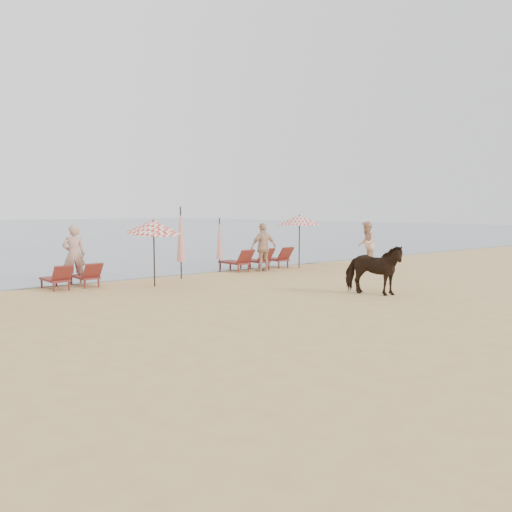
{
  "coord_description": "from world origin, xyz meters",
  "views": [
    {
      "loc": [
        -8.94,
        -6.46,
        2.4
      ],
      "look_at": [
        0.0,
        5.0,
        1.1
      ],
      "focal_mm": 35.0,
      "sensor_mm": 36.0,
      "label": 1
    }
  ],
  "objects_px": {
    "lounger_cluster_left": "(72,276)",
    "umbrella_closed_right": "(220,239)",
    "lounger_cluster_right": "(258,259)",
    "beachgoer_left": "(74,255)",
    "umbrella_open_right": "(299,220)",
    "umbrella_closed_left": "(181,235)",
    "cow": "(373,270)",
    "beachgoer_right_a": "(366,244)",
    "umbrella_open_left_b": "(154,226)",
    "beachgoer_right_b": "(263,247)"
  },
  "relations": [
    {
      "from": "umbrella_closed_right",
      "to": "beachgoer_right_b",
      "type": "xyz_separation_m",
      "value": [
        1.48,
        -0.93,
        -0.35
      ]
    },
    {
      "from": "umbrella_closed_right",
      "to": "lounger_cluster_right",
      "type": "bearing_deg",
      "value": -7.88
    },
    {
      "from": "lounger_cluster_left",
      "to": "umbrella_closed_right",
      "type": "distance_m",
      "value": 6.11
    },
    {
      "from": "umbrella_open_left_b",
      "to": "umbrella_closed_left",
      "type": "height_order",
      "value": "umbrella_closed_left"
    },
    {
      "from": "umbrella_closed_right",
      "to": "beachgoer_right_b",
      "type": "bearing_deg",
      "value": -32.01
    },
    {
      "from": "lounger_cluster_left",
      "to": "cow",
      "type": "relative_size",
      "value": 0.92
    },
    {
      "from": "umbrella_closed_left",
      "to": "cow",
      "type": "relative_size",
      "value": 1.48
    },
    {
      "from": "umbrella_closed_left",
      "to": "beachgoer_left",
      "type": "xyz_separation_m",
      "value": [
        -3.44,
        1.0,
        -0.59
      ]
    },
    {
      "from": "umbrella_open_left_b",
      "to": "umbrella_closed_left",
      "type": "xyz_separation_m",
      "value": [
        1.58,
        1.08,
        -0.35
      ]
    },
    {
      "from": "lounger_cluster_right",
      "to": "lounger_cluster_left",
      "type": "bearing_deg",
      "value": -178.82
    },
    {
      "from": "umbrella_open_left_b",
      "to": "lounger_cluster_left",
      "type": "bearing_deg",
      "value": 132.81
    },
    {
      "from": "lounger_cluster_right",
      "to": "beachgoer_right_a",
      "type": "relative_size",
      "value": 1.44
    },
    {
      "from": "umbrella_closed_left",
      "to": "umbrella_closed_right",
      "type": "height_order",
      "value": "umbrella_closed_left"
    },
    {
      "from": "umbrella_open_left_b",
      "to": "lounger_cluster_right",
      "type": "bearing_deg",
      "value": -1.01
    },
    {
      "from": "umbrella_closed_right",
      "to": "beachgoer_left",
      "type": "height_order",
      "value": "umbrella_closed_right"
    },
    {
      "from": "lounger_cluster_left",
      "to": "umbrella_open_left_b",
      "type": "height_order",
      "value": "umbrella_open_left_b"
    },
    {
      "from": "cow",
      "to": "beachgoer_right_a",
      "type": "height_order",
      "value": "beachgoer_right_a"
    },
    {
      "from": "lounger_cluster_left",
      "to": "beachgoer_right_a",
      "type": "relative_size",
      "value": 0.81
    },
    {
      "from": "umbrella_closed_right",
      "to": "beachgoer_right_a",
      "type": "relative_size",
      "value": 1.09
    },
    {
      "from": "lounger_cluster_right",
      "to": "beachgoer_right_a",
      "type": "distance_m",
      "value": 4.96
    },
    {
      "from": "lounger_cluster_right",
      "to": "umbrella_open_left_b",
      "type": "distance_m",
      "value": 5.98
    },
    {
      "from": "lounger_cluster_right",
      "to": "umbrella_closed_left",
      "type": "height_order",
      "value": "umbrella_closed_left"
    },
    {
      "from": "umbrella_open_left_b",
      "to": "cow",
      "type": "distance_m",
      "value": 6.93
    },
    {
      "from": "lounger_cluster_left",
      "to": "cow",
      "type": "height_order",
      "value": "cow"
    },
    {
      "from": "umbrella_open_right",
      "to": "cow",
      "type": "bearing_deg",
      "value": -92.78
    },
    {
      "from": "beachgoer_right_a",
      "to": "umbrella_open_right",
      "type": "bearing_deg",
      "value": -58.37
    },
    {
      "from": "cow",
      "to": "beachgoer_right_a",
      "type": "xyz_separation_m",
      "value": [
        5.83,
        5.07,
        0.25
      ]
    },
    {
      "from": "umbrella_open_right",
      "to": "cow",
      "type": "height_order",
      "value": "umbrella_open_right"
    },
    {
      "from": "lounger_cluster_left",
      "to": "beachgoer_right_b",
      "type": "xyz_separation_m",
      "value": [
        7.48,
        -0.25,
        0.6
      ]
    },
    {
      "from": "lounger_cluster_right",
      "to": "beachgoer_right_a",
      "type": "xyz_separation_m",
      "value": [
        4.53,
        -1.94,
        0.56
      ]
    },
    {
      "from": "umbrella_closed_right",
      "to": "beachgoer_left",
      "type": "distance_m",
      "value": 5.67
    },
    {
      "from": "lounger_cluster_right",
      "to": "umbrella_open_left_b",
      "type": "relative_size",
      "value": 1.28
    },
    {
      "from": "lounger_cluster_left",
      "to": "umbrella_closed_right",
      "type": "xyz_separation_m",
      "value": [
        6.0,
        0.68,
        0.95
      ]
    },
    {
      "from": "umbrella_open_right",
      "to": "umbrella_closed_left",
      "type": "bearing_deg",
      "value": -158.19
    },
    {
      "from": "umbrella_open_right",
      "to": "beachgoer_right_a",
      "type": "bearing_deg",
      "value": -1.83
    },
    {
      "from": "lounger_cluster_left",
      "to": "umbrella_closed_left",
      "type": "bearing_deg",
      "value": -5.87
    },
    {
      "from": "beachgoer_right_a",
      "to": "umbrella_closed_left",
      "type": "bearing_deg",
      "value": -43.04
    },
    {
      "from": "umbrella_closed_right",
      "to": "beachgoer_left",
      "type": "bearing_deg",
      "value": 178.26
    },
    {
      "from": "beachgoer_left",
      "to": "cow",
      "type": "bearing_deg",
      "value": 142.58
    },
    {
      "from": "umbrella_open_right",
      "to": "umbrella_closed_right",
      "type": "xyz_separation_m",
      "value": [
        -3.45,
        0.9,
        -0.71
      ]
    },
    {
      "from": "beachgoer_left",
      "to": "beachgoer_right_a",
      "type": "height_order",
      "value": "beachgoer_right_a"
    },
    {
      "from": "lounger_cluster_right",
      "to": "umbrella_open_right",
      "type": "xyz_separation_m",
      "value": [
        1.71,
        -0.66,
        1.61
      ]
    },
    {
      "from": "umbrella_closed_right",
      "to": "beachgoer_right_a",
      "type": "height_order",
      "value": "umbrella_closed_right"
    },
    {
      "from": "lounger_cluster_right",
      "to": "beachgoer_left",
      "type": "bearing_deg",
      "value": 174.74
    },
    {
      "from": "lounger_cluster_right",
      "to": "beachgoer_right_b",
      "type": "relative_size",
      "value": 1.46
    },
    {
      "from": "lounger_cluster_right",
      "to": "umbrella_closed_left",
      "type": "relative_size",
      "value": 1.11
    },
    {
      "from": "lounger_cluster_right",
      "to": "beachgoer_right_b",
      "type": "height_order",
      "value": "beachgoer_right_b"
    },
    {
      "from": "umbrella_open_left_b",
      "to": "umbrella_closed_right",
      "type": "relative_size",
      "value": 1.03
    },
    {
      "from": "beachgoer_right_b",
      "to": "lounger_cluster_right",
      "type": "bearing_deg",
      "value": -103.52
    },
    {
      "from": "umbrella_open_right",
      "to": "cow",
      "type": "distance_m",
      "value": 7.15
    }
  ]
}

